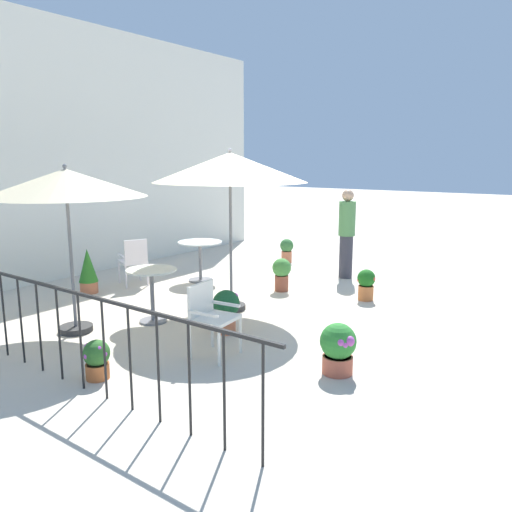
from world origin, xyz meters
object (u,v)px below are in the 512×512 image
object	(u,v)px
potted_plant_1	(338,347)
standing_person	(347,233)
cafe_table_0	(200,253)
potted_plant_6	(226,308)
potted_plant_2	(97,358)
potted_plant_0	(282,272)
potted_plant_4	(88,271)
cafe_table_1	(152,285)
potted_plant_5	(366,284)
patio_umbrella_0	(230,168)
patio_chair_1	(134,259)
potted_plant_3	(287,250)
patio_chair_0	(210,313)
patio_umbrella_1	(66,185)

from	to	relation	value
potted_plant_1	standing_person	xyz separation A→B (m)	(4.15, 1.97, 0.60)
cafe_table_0	potted_plant_6	bearing A→B (deg)	-130.90
potted_plant_2	standing_person	bearing A→B (deg)	-0.23
standing_person	potted_plant_0	bearing A→B (deg)	164.22
standing_person	potted_plant_4	bearing A→B (deg)	140.15
cafe_table_1	potted_plant_5	xyz separation A→B (m)	(2.86, -1.98, -0.26)
potted_plant_4	potted_plant_0	bearing A→B (deg)	-51.43
patio_umbrella_0	potted_plant_1	distance (m)	3.27
potted_plant_0	standing_person	world-z (taller)	standing_person
potted_plant_5	potted_plant_6	xyz separation A→B (m)	(-2.60, 0.83, 0.07)
cafe_table_1	standing_person	size ratio (longest dim) A/B	0.45
patio_chair_1	cafe_table_1	bearing A→B (deg)	-123.98
potted_plant_1	cafe_table_0	bearing A→B (deg)	61.02
potted_plant_2	potted_plant_4	bearing A→B (deg)	55.64
standing_person	potted_plant_5	bearing A→B (deg)	-141.72
patio_umbrella_0	potted_plant_2	size ratio (longest dim) A/B	5.73
potted_plant_0	standing_person	distance (m)	1.75
cafe_table_1	potted_plant_6	xyz separation A→B (m)	(0.26, -1.15, -0.19)
cafe_table_0	standing_person	size ratio (longest dim) A/B	0.48
cafe_table_1	potted_plant_0	xyz separation A→B (m)	(2.54, -0.53, -0.21)
cafe_table_1	potted_plant_6	world-z (taller)	cafe_table_1
potted_plant_4	patio_umbrella_0	bearing A→B (deg)	-75.05
potted_plant_1	potted_plant_3	xyz separation A→B (m)	(4.69, 3.69, 0.00)
potted_plant_3	potted_plant_6	bearing A→B (deg)	-156.75
potted_plant_0	potted_plant_4	xyz separation A→B (m)	(-2.10, 2.63, 0.06)
cafe_table_1	potted_plant_4	xyz separation A→B (m)	(0.44, 2.10, -0.14)
cafe_table_1	patio_chair_0	distance (m)	1.54
potted_plant_1	potted_plant_5	size ratio (longest dim) A/B	1.09
cafe_table_1	potted_plant_0	distance (m)	2.60
patio_umbrella_0	potted_plant_4	distance (m)	3.24
cafe_table_1	potted_plant_5	distance (m)	3.49
potted_plant_4	standing_person	distance (m)	4.83
patio_umbrella_1	patio_chair_1	xyz separation A→B (m)	(2.16, 1.34, -1.48)
cafe_table_0	potted_plant_4	distance (m)	2.05
potted_plant_2	potted_plant_5	world-z (taller)	potted_plant_5
patio_umbrella_0	patio_chair_1	xyz separation A→B (m)	(0.13, 2.40, -1.66)
patio_umbrella_0	potted_plant_2	bearing A→B (deg)	-171.13
cafe_table_0	potted_plant_4	size ratio (longest dim) A/B	1.07
cafe_table_0	patio_chair_1	xyz separation A→B (m)	(-0.97, 0.75, -0.04)
patio_chair_1	potted_plant_6	world-z (taller)	patio_chair_1
potted_plant_2	potted_plant_6	size ratio (longest dim) A/B	0.72
patio_umbrella_0	potted_plant_0	distance (m)	2.30
potted_plant_0	potted_plant_2	world-z (taller)	potted_plant_0
patio_chair_0	standing_person	size ratio (longest dim) A/B	0.50
potted_plant_4	cafe_table_0	bearing A→B (deg)	-28.57
patio_umbrella_1	potted_plant_0	size ratio (longest dim) A/B	3.82
patio_umbrella_0	standing_person	size ratio (longest dim) A/B	1.42
potted_plant_1	potted_plant_3	distance (m)	5.97
patio_chair_1	potted_plant_0	bearing A→B (deg)	-62.13
patio_chair_1	patio_umbrella_1	bearing A→B (deg)	-148.15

